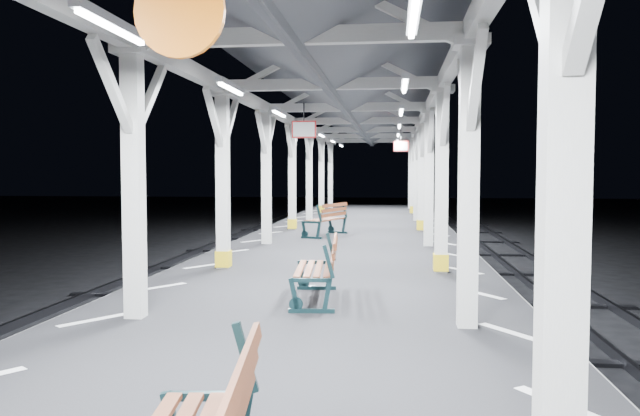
# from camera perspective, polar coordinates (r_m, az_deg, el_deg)

# --- Properties ---
(ground) EXTENTS (120.00, 120.00, 0.00)m
(ground) POSITION_cam_1_polar(r_m,az_deg,el_deg) (9.75, -0.32, -13.34)
(ground) COLOR black
(ground) RESTS_ON ground
(platform) EXTENTS (6.00, 50.00, 1.00)m
(platform) POSITION_cam_1_polar(r_m,az_deg,el_deg) (9.62, -0.32, -10.49)
(platform) COLOR black
(platform) RESTS_ON ground
(hazard_stripes_left) EXTENTS (1.00, 48.00, 0.01)m
(hazard_stripes_left) POSITION_cam_1_polar(r_m,az_deg,el_deg) (10.11, -14.34, -7.01)
(hazard_stripes_left) COLOR silver
(hazard_stripes_left) RESTS_ON platform
(hazard_stripes_right) EXTENTS (1.00, 48.00, 0.01)m
(hazard_stripes_right) POSITION_cam_1_polar(r_m,az_deg,el_deg) (9.54, 14.59, -7.62)
(hazard_stripes_right) COLOR silver
(hazard_stripes_right) RESTS_ON platform
(track_left) EXTENTS (2.20, 60.00, 0.16)m
(track_left) POSITION_cam_1_polar(r_m,az_deg,el_deg) (11.45, -26.49, -10.77)
(track_left) COLOR #2D2D33
(track_left) RESTS_ON ground
(canopy) EXTENTS (5.40, 49.00, 4.65)m
(canopy) POSITION_cam_1_polar(r_m,az_deg,el_deg) (9.50, -0.33, 14.00)
(canopy) COLOR silver
(canopy) RESTS_ON platform
(bench_mid) EXTENTS (0.74, 1.68, 0.89)m
(bench_mid) POSITION_cam_1_polar(r_m,az_deg,el_deg) (8.72, 0.10, -5.41)
(bench_mid) COLOR #122B2F
(bench_mid) RESTS_ON platform
(bench_far) EXTENTS (1.17, 1.83, 0.93)m
(bench_far) POSITION_cam_1_polar(r_m,az_deg,el_deg) (17.51, 0.76, -0.96)
(bench_far) COLOR #122B2F
(bench_far) RESTS_ON platform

